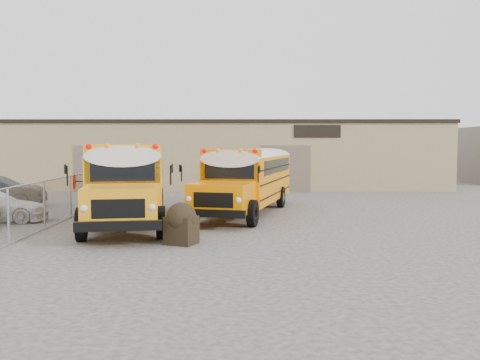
{
  "coord_description": "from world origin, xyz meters",
  "views": [
    {
      "loc": [
        1.21,
        -19.29,
        3.17
      ],
      "look_at": [
        1.12,
        3.2,
        1.6
      ],
      "focal_mm": 40.0,
      "sensor_mm": 36.0,
      "label": 1
    }
  ],
  "objects": [
    {
      "name": "tarp_bundle",
      "position": [
        -0.69,
        -2.75,
        0.67
      ],
      "size": [
        1.11,
        1.06,
        1.31
      ],
      "color": "black",
      "rests_on": "ground"
    },
    {
      "name": "ground",
      "position": [
        0.0,
        0.0,
        0.0
      ],
      "size": [
        120.0,
        120.0,
        0.0
      ],
      "primitive_type": "plane",
      "color": "#3E3B39",
      "rests_on": "ground"
    },
    {
      "name": "chainlink_fence",
      "position": [
        -6.0,
        3.0,
        0.9
      ],
      "size": [
        0.07,
        18.07,
        1.81
      ],
      "color": "#999BA1",
      "rests_on": "ground"
    },
    {
      "name": "school_bus_left",
      "position": [
        -4.45,
        8.77,
        1.82
      ],
      "size": [
        4.27,
        11.05,
        3.15
      ],
      "color": "#FFA415",
      "rests_on": "ground"
    },
    {
      "name": "warehouse",
      "position": [
        -0.0,
        19.99,
        2.37
      ],
      "size": [
        30.2,
        10.2,
        4.67
      ],
      "color": "#998A5F",
      "rests_on": "ground"
    },
    {
      "name": "school_bus_right",
      "position": [
        2.93,
        10.96,
        1.7
      ],
      "size": [
        4.79,
        10.36,
        2.95
      ],
      "color": "orange",
      "rests_on": "ground"
    }
  ]
}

